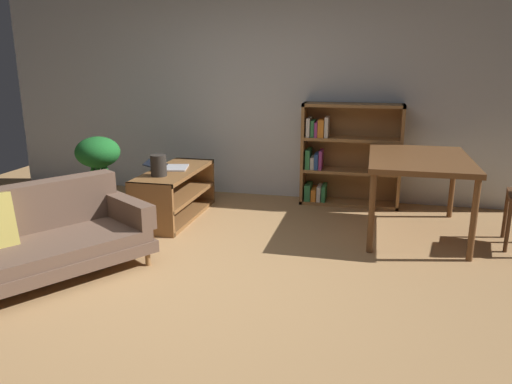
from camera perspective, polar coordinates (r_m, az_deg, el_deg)
ground_plane at (r=3.97m, az=-8.20°, el=-10.18°), size 8.16×8.16×0.00m
back_wall_panel at (r=6.19m, az=0.63°, el=11.99°), size 6.80×0.10×2.70m
fabric_couch at (r=4.23m, az=-26.35°, el=-5.17°), size 1.72×2.05×0.72m
media_console at (r=5.46m, az=-9.32°, el=-0.21°), size 0.48×1.29×0.53m
open_laptop at (r=5.47m, az=-10.04°, el=2.91°), size 0.51×0.42×0.08m
desk_speaker at (r=5.12m, az=-11.19°, el=3.03°), size 0.16×0.16×0.22m
potted_floor_plant at (r=5.91m, az=-17.76°, el=3.66°), size 0.50×0.50×0.84m
dining_table at (r=5.03m, az=18.31°, el=3.07°), size 0.94×1.36×0.78m
bookshelf at (r=5.95m, az=10.18°, el=4.22°), size 1.15×0.33×1.20m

